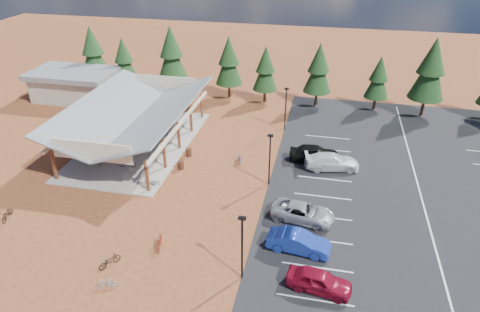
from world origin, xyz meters
TOP-DOWN VIEW (x-y plane):
  - ground at (0.00, 0.00)m, footprint 140.00×140.00m
  - asphalt_lot at (18.50, 3.00)m, footprint 27.00×44.00m
  - concrete_pad at (-10.00, 7.00)m, footprint 10.60×18.60m
  - bike_pavilion at (-10.00, 7.00)m, footprint 11.65×19.40m
  - outbuilding at (-24.00, 18.00)m, footprint 11.00×7.00m
  - lamp_post_0 at (5.00, -10.00)m, footprint 0.50×0.25m
  - lamp_post_1 at (5.00, 2.00)m, footprint 0.50×0.25m
  - lamp_post_2 at (5.00, 14.00)m, footprint 0.50×0.25m
  - trash_bin_0 at (-3.86, 2.97)m, footprint 0.60×0.60m
  - trash_bin_1 at (-3.92, 5.66)m, footprint 0.60×0.60m
  - pine_0 at (-23.19, 22.53)m, footprint 3.82×3.82m
  - pine_1 at (-18.43, 22.13)m, footprint 3.28×3.28m
  - pine_2 at (-11.65, 22.73)m, footprint 4.03×4.03m
  - pine_3 at (-3.68, 22.75)m, footprint 3.60×3.60m
  - pine_4 at (1.34, 22.03)m, footprint 3.24×3.24m
  - pine_5 at (8.09, 22.19)m, footprint 3.55×3.55m
  - pine_6 at (15.52, 22.56)m, footprint 3.01×3.01m
  - pine_7 at (21.16, 21.63)m, footprint 4.21×4.21m
  - bike_0 at (-12.31, 1.79)m, footprint 1.68×0.93m
  - bike_1 at (-11.83, 2.98)m, footprint 1.90×0.85m
  - bike_2 at (-13.40, 7.04)m, footprint 1.65×0.69m
  - bike_3 at (-11.67, 13.50)m, footprint 1.63×0.75m
  - bike_4 at (-9.04, 2.04)m, footprint 1.77×0.82m
  - bike_5 at (-7.20, 5.33)m, footprint 1.78×0.56m
  - bike_6 at (-8.43, 9.28)m, footprint 1.71×0.61m
  - bike_7 at (-9.15, 11.87)m, footprint 1.92×0.88m
  - bike_8 at (-15.08, -7.59)m, footprint 1.08×1.93m
  - bike_11 at (-1.61, -8.29)m, footprint 0.95×1.91m
  - bike_12 at (-4.36, -10.87)m, footprint 1.41×1.74m
  - bike_13 at (-3.54, -12.88)m, footprint 1.52×0.93m
  - bike_14 at (1.50, 5.47)m, footprint 1.01×1.72m
  - bike_16 at (-5.54, -0.72)m, footprint 1.79×1.16m
  - car_0 at (10.16, -10.02)m, footprint 4.51×2.36m
  - car_1 at (8.49, -6.49)m, footprint 4.79×2.10m
  - car_2 at (8.48, -2.71)m, footprint 5.44×3.14m
  - car_3 at (10.57, 6.13)m, footprint 5.62×3.14m
  - car_4 at (8.79, 7.38)m, footprint 5.16×2.67m

SIDE VIEW (x-z plane):
  - ground at x=0.00m, z-range 0.00..0.00m
  - asphalt_lot at x=18.50m, z-range 0.00..0.04m
  - concrete_pad at x=-10.00m, z-range 0.00..0.10m
  - bike_14 at x=1.50m, z-range 0.00..0.85m
  - bike_13 at x=-3.54m, z-range 0.00..0.88m
  - bike_16 at x=-5.54m, z-range 0.00..0.89m
  - bike_12 at x=-4.36m, z-range 0.00..0.89m
  - trash_bin_0 at x=-3.86m, z-range 0.00..0.90m
  - trash_bin_1 at x=-3.92m, z-range 0.00..0.90m
  - bike_8 at x=-15.08m, z-range 0.00..0.96m
  - bike_0 at x=-12.31m, z-range 0.10..0.94m
  - bike_2 at x=-13.40m, z-range 0.10..0.95m
  - bike_6 at x=-8.43m, z-range 0.10..0.99m
  - bike_4 at x=-9.04m, z-range 0.10..1.00m
  - bike_11 at x=-1.61m, z-range 0.00..1.10m
  - bike_3 at x=-11.67m, z-range 0.10..1.05m
  - bike_5 at x=-7.20m, z-range 0.10..1.16m
  - bike_1 at x=-11.83m, z-range 0.10..1.20m
  - bike_7 at x=-9.15m, z-range 0.10..1.21m
  - car_2 at x=8.48m, z-range 0.04..1.47m
  - car_0 at x=10.16m, z-range 0.04..1.50m
  - car_1 at x=8.49m, z-range 0.04..1.57m
  - car_3 at x=10.57m, z-range 0.04..1.58m
  - car_4 at x=8.79m, z-range 0.04..1.72m
  - outbuilding at x=-24.00m, z-range 0.08..3.98m
  - lamp_post_0 at x=5.00m, z-range 0.41..5.55m
  - lamp_post_1 at x=5.00m, z-range 0.41..5.55m
  - lamp_post_2 at x=5.00m, z-range 0.41..5.55m
  - bike_pavilion at x=-10.00m, z-range 1.34..6.31m
  - pine_6 at x=15.52m, z-range 0.77..7.77m
  - pine_4 at x=1.34m, z-range 0.83..8.39m
  - pine_1 at x=-18.43m, z-range 0.84..8.47m
  - pine_5 at x=8.09m, z-range 0.92..9.19m
  - pine_3 at x=-3.68m, z-range 0.93..9.33m
  - pine_0 at x=-23.19m, z-range 0.99..9.89m
  - pine_2 at x=-11.65m, z-range 1.04..10.42m
  - pine_7 at x=21.16m, z-range 1.09..10.89m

